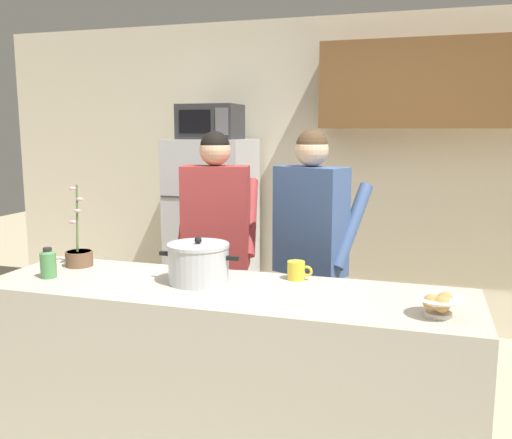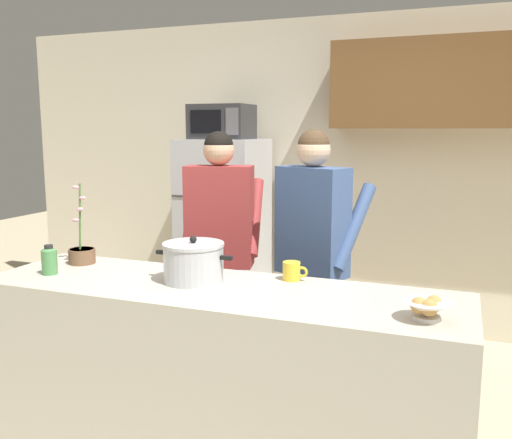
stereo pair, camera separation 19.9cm
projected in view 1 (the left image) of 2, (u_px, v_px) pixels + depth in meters
name	position (u px, v px, depth m)	size (l,w,h in m)	color
back_wall_unit	(343.00, 157.00, 4.65)	(6.00, 0.48, 2.60)	beige
kitchen_island	(224.00, 376.00, 2.76)	(2.41, 0.68, 0.92)	#BCB7A8
refrigerator	(213.00, 235.00, 4.68)	(0.64, 0.68, 1.60)	#B7BABF
microwave	(210.00, 122.00, 4.50)	(0.48, 0.37, 0.28)	#2D2D30
person_near_pot	(216.00, 230.00, 3.53)	(0.58, 0.50, 1.67)	#33384C
person_by_sink	(311.00, 235.00, 3.32)	(0.62, 0.56, 1.68)	#726656
cooking_pot	(199.00, 263.00, 2.76)	(0.42, 0.31, 0.23)	silver
coffee_mug	(297.00, 270.00, 2.82)	(0.13, 0.09, 0.10)	yellow
bread_bowl	(439.00, 305.00, 2.26)	(0.20, 0.20, 0.10)	white
bottle_near_edge	(48.00, 263.00, 2.86)	(0.08, 0.08, 0.16)	#4C8C4C
potted_orchid	(79.00, 255.00, 3.10)	(0.15, 0.15, 0.46)	brown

